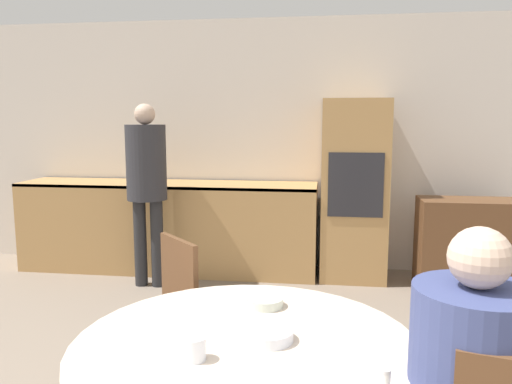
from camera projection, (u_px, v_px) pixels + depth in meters
The scene contains 10 objects.
wall_back at pixel (277, 145), 5.27m from camera, with size 6.97×0.05×2.60m.
kitchen_counter at pixel (168, 225), 5.20m from camera, with size 3.07×0.60×0.92m.
oven_unit at pixel (354, 190), 4.89m from camera, with size 0.63×0.59×1.76m.
sideboard at pixel (470, 245), 4.60m from camera, with size 0.94×0.45×0.84m.
chair_far_left at pixel (165, 317), 2.66m from camera, with size 0.57×0.57×0.94m.
person_standing at pixel (147, 175), 4.61m from camera, with size 0.37×0.37×1.71m.
cup at pixel (195, 349), 1.70m from camera, with size 0.08×0.08×0.08m.
bowl_near at pixel (268, 335), 1.86m from camera, with size 0.19×0.19×0.04m.
bowl_centre at pixel (265, 302), 2.20m from camera, with size 0.16×0.16×0.04m.
salt_shaker at pixel (385, 383), 1.48m from camera, with size 0.03×0.03×0.09m.
Camera 1 is at (0.51, -0.39, 1.57)m, focal length 35.00 mm.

